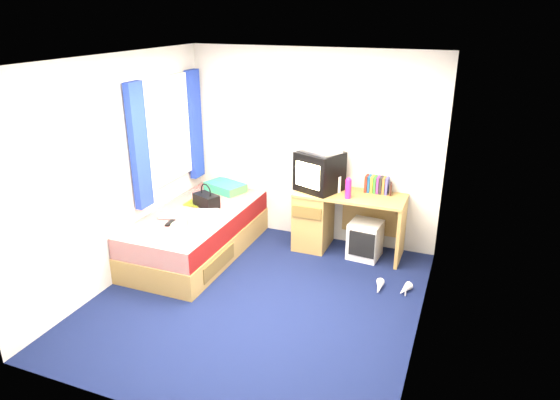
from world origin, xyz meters
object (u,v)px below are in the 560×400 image
at_px(bed, 198,233).
at_px(desk, 327,217).
at_px(remote_control, 170,223).
at_px(storage_cube, 365,240).
at_px(vcr, 320,149).
at_px(handbag, 206,200).
at_px(picture_frame, 391,189).
at_px(pink_water_bottle, 348,189).
at_px(magazine, 196,202).
at_px(white_heels, 392,288).
at_px(colour_swatch_fan, 174,226).
at_px(pillow, 225,187).
at_px(crt_tv, 319,171).
at_px(towel, 204,217).
at_px(aerosol_can, 339,184).
at_px(water_bottle, 168,216).

distance_m(bed, desk, 1.60).
bearing_deg(remote_control, desk, 29.98).
bearing_deg(remote_control, storage_cube, 20.70).
bearing_deg(vcr, handbag, -131.99).
distance_m(vcr, picture_frame, 0.96).
xyz_separation_m(bed, remote_control, (-0.10, -0.41, 0.28)).
relative_size(pink_water_bottle, magazine, 0.80).
xyz_separation_m(storage_cube, magazine, (-2.07, -0.39, 0.32)).
distance_m(remote_control, white_heels, 2.55).
distance_m(colour_swatch_fan, white_heels, 2.47).
relative_size(desk, handbag, 3.57).
bearing_deg(pillow, bed, -88.58).
xyz_separation_m(pillow, remote_control, (-0.08, -1.20, -0.05)).
height_order(storage_cube, crt_tv, crt_tv).
bearing_deg(desk, storage_cube, -9.31).
bearing_deg(desk, bed, -152.42).
height_order(crt_tv, towel, crt_tv).
height_order(storage_cube, aerosol_can, aerosol_can).
bearing_deg(crt_tv, vcr, 90.00).
distance_m(bed, crt_tv, 1.65).
relative_size(vcr, magazine, 1.57).
xyz_separation_m(picture_frame, towel, (-1.90, -1.09, -0.23)).
xyz_separation_m(water_bottle, white_heels, (2.56, 0.28, -0.54)).
relative_size(magazine, water_bottle, 1.40).
height_order(bed, white_heels, bed).
bearing_deg(colour_swatch_fan, pillow, 89.94).
distance_m(magazine, colour_swatch_fan, 0.73).
xyz_separation_m(desk, pink_water_bottle, (0.28, -0.15, 0.46)).
height_order(bed, pink_water_bottle, pink_water_bottle).
bearing_deg(water_bottle, pink_water_bottle, 25.22).
xyz_separation_m(pillow, towel, (0.25, -0.99, -0.00)).
bearing_deg(white_heels, storage_cube, 123.48).
relative_size(pillow, colour_swatch_fan, 2.31).
distance_m(desk, magazine, 1.64).
relative_size(bed, picture_frame, 14.29).
bearing_deg(magazine, aerosol_can, 15.62).
bearing_deg(pink_water_bottle, towel, -151.82).
xyz_separation_m(bed, aerosol_can, (1.53, 0.74, 0.58)).
xyz_separation_m(bed, white_heels, (2.36, -0.03, -0.23)).
height_order(magazine, water_bottle, water_bottle).
bearing_deg(desk, pillow, 177.80).
xyz_separation_m(vcr, pink_water_bottle, (0.40, -0.16, -0.40)).
bearing_deg(water_bottle, towel, 13.88).
distance_m(crt_tv, towel, 1.47).
relative_size(water_bottle, remote_control, 1.25).
distance_m(magazine, water_bottle, 0.57).
xyz_separation_m(pink_water_bottle, towel, (-1.46, -0.78, -0.27)).
relative_size(storage_cube, aerosol_can, 2.25).
relative_size(crt_tv, white_heels, 1.55).
xyz_separation_m(vcr, towel, (-1.07, -0.94, -0.67)).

